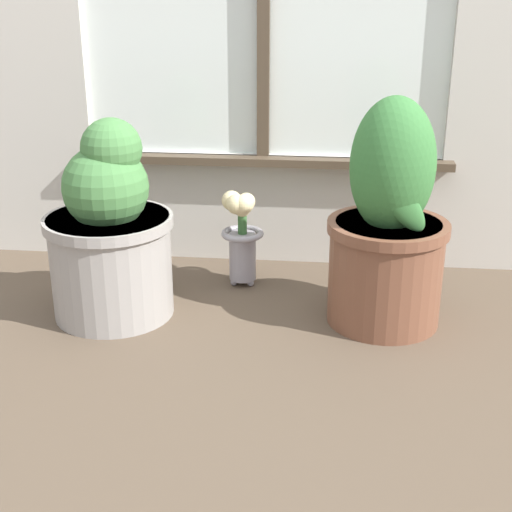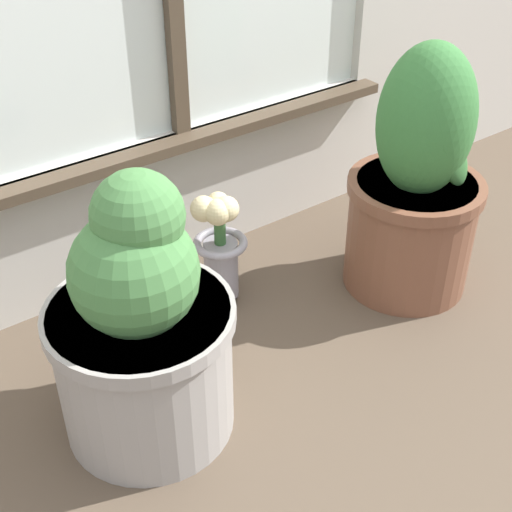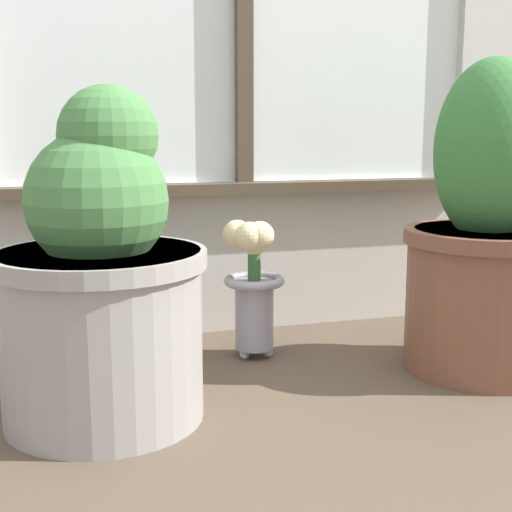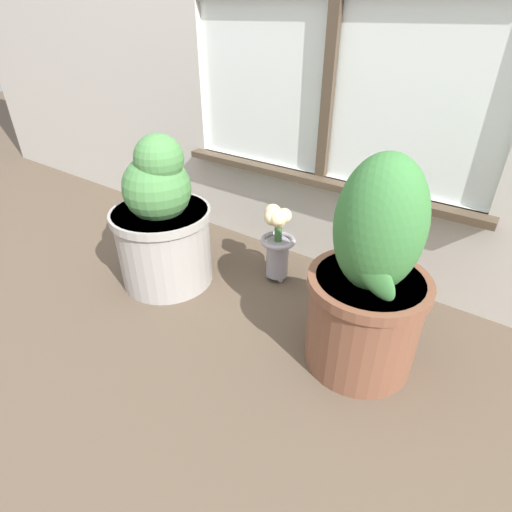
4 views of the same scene
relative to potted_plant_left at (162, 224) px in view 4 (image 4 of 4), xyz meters
The scene contains 4 objects.
ground_plane 0.45m from the potted_plant_left, 22.11° to the right, with size 10.00×10.00×0.00m, color brown.
potted_plant_left is the anchor object (origin of this frame).
potted_plant_right 0.72m from the potted_plant_left, ahead, with size 0.31×0.31×0.59m.
flower_vase 0.39m from the potted_plant_left, 36.12° to the left, with size 0.12×0.12×0.28m.
Camera 4 is at (0.60, -0.65, 0.84)m, focal length 28.00 mm.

